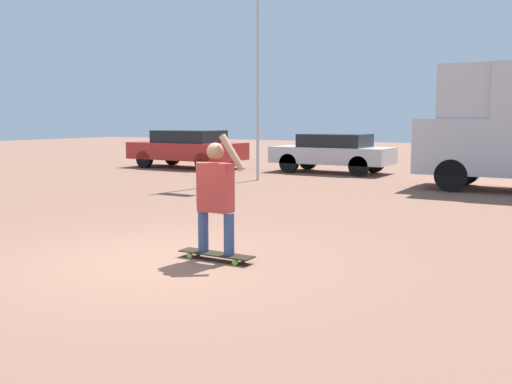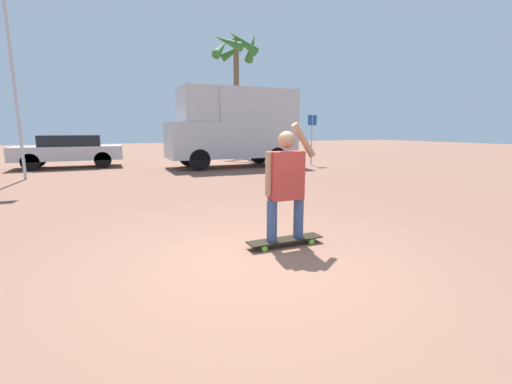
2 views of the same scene
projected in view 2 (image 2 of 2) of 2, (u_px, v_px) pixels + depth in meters
ground_plane at (255, 263)px, 4.12m from camera, size 80.00×80.00×0.00m
skateboard at (285, 240)px, 4.73m from camera, size 1.09×0.24×0.09m
person_skateboarder at (286, 180)px, 4.58m from camera, size 0.75×0.22×1.59m
camper_van at (235, 125)px, 14.68m from camera, size 5.45×2.09×3.29m
parked_car_silver at (69, 150)px, 14.48m from camera, size 4.17×1.80×1.36m
palm_tree_near_van at (236, 57)px, 19.86m from camera, size 2.86×2.98×7.05m
flagpole at (11, 29)px, 10.29m from camera, size 1.08×0.12×7.95m
street_sign at (312, 133)px, 15.26m from camera, size 0.44×0.06×2.23m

